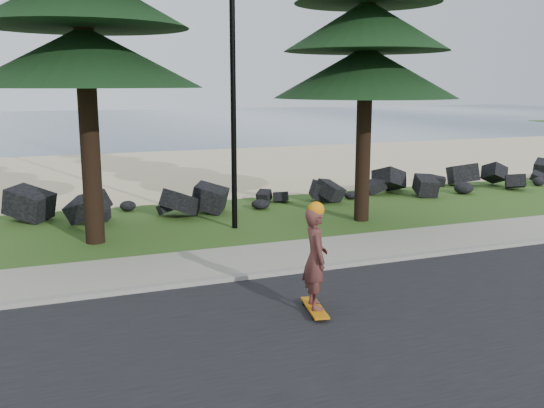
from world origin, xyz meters
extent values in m
plane|color=#375A1C|center=(0.00, 0.00, 0.00)|extent=(160.00, 160.00, 0.00)
cube|color=black|center=(0.00, -4.50, 0.01)|extent=(160.00, 7.00, 0.02)
cube|color=gray|center=(0.00, -0.90, 0.05)|extent=(160.00, 0.20, 0.10)
cube|color=gray|center=(0.00, 0.20, 0.04)|extent=(160.00, 2.00, 0.08)
cube|color=#D3BD8C|center=(0.00, 14.50, 0.01)|extent=(160.00, 15.00, 0.01)
cube|color=#345064|center=(0.00, 51.00, 0.00)|extent=(160.00, 58.00, 0.01)
cylinder|color=black|center=(0.00, 3.20, 4.00)|extent=(0.14, 0.14, 8.00)
cube|color=#C4700B|center=(-0.64, -2.96, 0.10)|extent=(0.42, 1.01, 0.03)
imported|color=#542A26|center=(-0.64, -2.96, 0.93)|extent=(0.50, 0.66, 1.64)
sphere|color=orange|center=(-0.64, -2.96, 1.72)|extent=(0.26, 0.26, 0.26)
camera|label=1|loc=(-4.68, -11.34, 3.65)|focal=40.00mm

